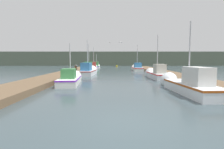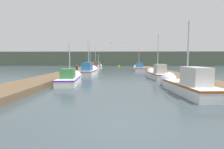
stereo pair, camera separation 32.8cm
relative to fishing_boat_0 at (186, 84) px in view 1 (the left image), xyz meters
The scene contains 17 objects.
ground_plane 6.68m from the fishing_boat_0, 126.44° to the right, with size 200.00×200.00×0.00m.
dock_left 14.81m from the fishing_boat_0, 134.09° to the left, with size 2.75×40.00×0.37m.
dock_right 10.91m from the fishing_boat_0, 77.35° to the left, with size 2.75×40.00×0.37m.
distant_shore_ridge 52.02m from the fishing_boat_0, 94.37° to the left, with size 120.00×16.00×4.40m.
fishing_boat_0 is the anchor object (origin of this frame).
fishing_boat_1 8.82m from the fishing_boat_0, 153.67° to the left, with size 1.82×5.27×3.62m.
fishing_boat_2 7.84m from the fishing_boat_0, 88.86° to the left, with size 1.54×5.23×4.82m.
fishing_boat_3 14.29m from the fishing_boat_0, 122.08° to the left, with size 2.03×5.44×4.91m.
fishing_boat_4 18.52m from the fishing_boat_0, 115.90° to the left, with size 1.70×5.78×4.60m.
fishing_boat_5 21.07m from the fishing_boat_0, 90.05° to the left, with size 1.72×6.13×4.95m.
fishing_boat_6 25.85m from the fishing_boat_0, 108.45° to the left, with size 1.56×6.27×4.74m.
fishing_boat_7 30.95m from the fishing_boat_0, 105.16° to the left, with size 1.53×5.62×3.53m.
mooring_piling_0 15.07m from the fishing_boat_0, 127.39° to the left, with size 0.34×0.34×1.25m.
mooring_piling_1 36.50m from the fishing_boat_0, 104.24° to the left, with size 0.26×0.26×1.09m.
channel_buoy 37.11m from the fishing_boat_0, 95.00° to the left, with size 0.54×0.54×1.04m.
seagull_lead 15.17m from the fishing_boat_0, 103.08° to the left, with size 0.55×0.28×0.12m.
seagull_1 19.93m from the fishing_boat_0, 104.38° to the left, with size 0.31×0.56×0.12m.
Camera 1 is at (-0.56, -5.04, 1.97)m, focal length 28.00 mm.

